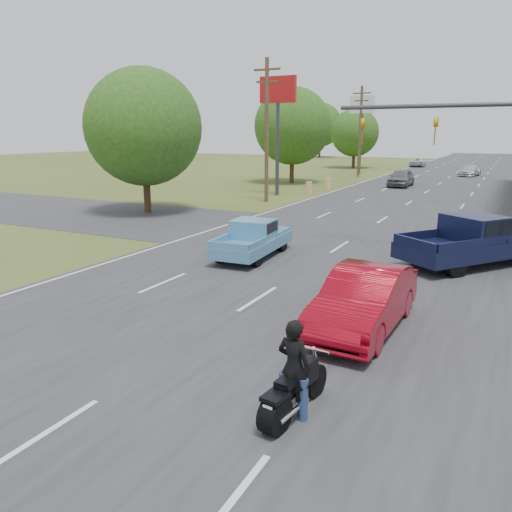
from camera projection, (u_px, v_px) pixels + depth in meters
The scene contains 23 objects.
ground at pixel (41, 437), 8.34m from camera, with size 200.00×200.00×0.00m, color #435220.
main_road at pixel (427, 192), 42.86m from camera, with size 15.00×180.00×0.02m, color #2D2D30.
cross_road at pixel (353, 239), 23.87m from camera, with size 120.00×10.00×0.02m, color #2D2D30.
utility_pole_5 at pixel (267, 127), 35.44m from camera, with size 2.00×0.28×10.00m.
utility_pole_6 at pixel (360, 129), 56.16m from camera, with size 2.00×0.28×10.00m.
tree_0 at pixel (144, 127), 30.55m from camera, with size 7.14×7.14×8.84m.
tree_1 at pixel (292, 126), 49.24m from camera, with size 7.56×7.56×9.36m.
tree_2 at pixel (355, 133), 70.42m from camera, with size 6.72×6.72×8.32m.
tree_4 at pixel (161, 123), 95.85m from camera, with size 9.24×9.24×11.44m.
tree_6 at pixel (320, 125), 102.09m from camera, with size 8.82×8.82×10.92m.
barrel_2 at pixel (309, 188), 41.34m from camera, with size 0.56×0.56×1.00m, color orange.
barrel_3 at pixel (328, 184), 44.66m from camera, with size 0.56×0.56×1.00m, color orange.
pole_sign_left_near at pixel (278, 103), 38.89m from camera, with size 3.00×0.35×9.20m.
pole_sign_left_far at pixel (362, 113), 59.61m from camera, with size 3.00×0.35×9.20m.
signal_mast at pixel (498, 137), 19.27m from camera, with size 9.12×0.40×7.00m.
red_convertible at pixel (364, 300), 12.72m from camera, with size 1.68×4.82×1.59m, color maroon.
motorcycle at pixel (292, 394), 8.79m from camera, with size 0.71×2.12×1.08m.
rider at pixel (294, 372), 8.73m from camera, with size 0.64×0.42×1.75m, color black.
blue_pickup at pixel (254, 238), 20.34m from camera, with size 2.08×4.71×1.53m.
navy_pickup at pixel (474, 240), 18.95m from camera, with size 5.29×6.01×1.93m.
distant_car_grey at pixel (401, 178), 46.83m from camera, with size 1.92×4.77×1.63m, color slate.
distant_car_silver at pixel (470, 171), 58.15m from camera, with size 1.78×4.38×1.27m, color silver.
distant_car_white at pixel (418, 162), 74.34m from camera, with size 2.16×4.69×1.30m, color silver.
Camera 1 is at (6.57, -4.90, 4.95)m, focal length 35.00 mm.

